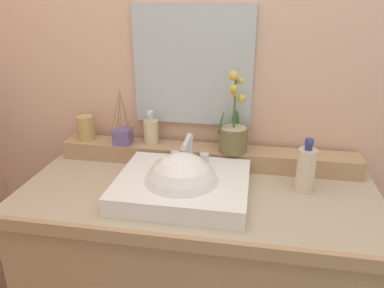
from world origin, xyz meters
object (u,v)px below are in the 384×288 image
sink_basin (182,188)px  potted_plant (233,133)px  reed_diffuser (123,136)px  lotion_bottle (306,169)px  tumbler_cup (86,128)px  soap_dispenser (151,130)px

sink_basin → potted_plant: potted_plant is taller
sink_basin → reed_diffuser: size_ratio=1.99×
reed_diffuser → lotion_bottle: reed_diffuser is taller
sink_basin → tumbler_cup: sink_basin is taller
tumbler_cup → lotion_bottle: lotion_bottle is taller
reed_diffuser → lotion_bottle: (0.71, -0.14, -0.02)m
sink_basin → potted_plant: 0.32m
potted_plant → lotion_bottle: (0.26, -0.14, -0.06)m
sink_basin → reed_diffuser: bearing=140.3°
potted_plant → tumbler_cup: bearing=178.2°
soap_dispenser → tumbler_cup: size_ratio=1.36×
sink_basin → lotion_bottle: size_ratio=2.30×
sink_basin → soap_dispenser: (-0.18, 0.28, 0.10)m
potted_plant → lotion_bottle: 0.30m
soap_dispenser → reed_diffuser: size_ratio=0.60×
sink_basin → lotion_bottle: lotion_bottle is taller
potted_plant → reed_diffuser: size_ratio=1.41×
sink_basin → tumbler_cup: size_ratio=4.49×
sink_basin → soap_dispenser: bearing=123.8°
reed_diffuser → tumbler_cup: bearing=172.3°
lotion_bottle → potted_plant: bearing=151.7°
potted_plant → tumbler_cup: 0.62m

